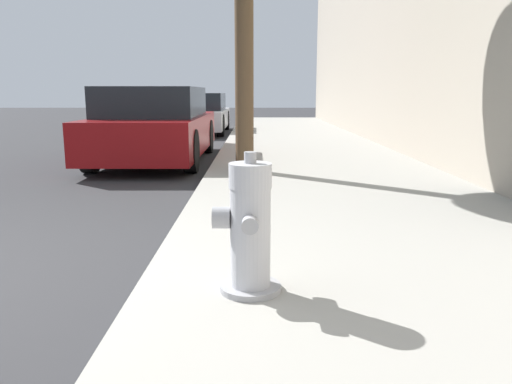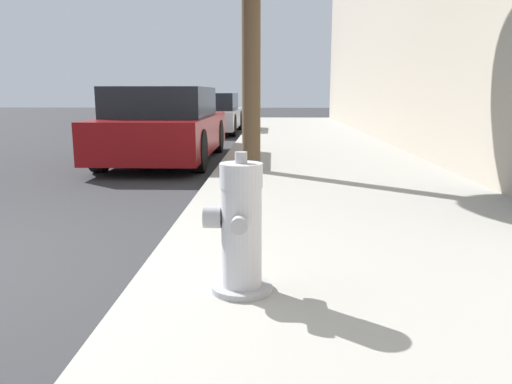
{
  "view_description": "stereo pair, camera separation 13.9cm",
  "coord_description": "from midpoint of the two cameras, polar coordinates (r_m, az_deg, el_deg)",
  "views": [
    {
      "loc": [
        2.35,
        -3.0,
        1.27
      ],
      "look_at": [
        2.36,
        0.9,
        0.49
      ],
      "focal_mm": 35.0,
      "sensor_mm": 36.0,
      "label": 1
    },
    {
      "loc": [
        2.49,
        -3.0,
        1.27
      ],
      "look_at": [
        2.36,
        0.9,
        0.49
      ],
      "focal_mm": 35.0,
      "sensor_mm": 36.0,
      "label": 2
    }
  ],
  "objects": [
    {
      "name": "parked_car_mid",
      "position": [
        16.1,
        -7.0,
        8.88
      ],
      "size": [
        1.78,
        4.34,
        1.25
      ],
      "color": "#B7B7BC",
      "rests_on": "ground_plane"
    },
    {
      "name": "parked_car_near",
      "position": [
        9.47,
        -11.95,
        7.43
      ],
      "size": [
        1.82,
        4.41,
        1.37
      ],
      "color": "maroon",
      "rests_on": "ground_plane"
    },
    {
      "name": "fire_hydrant",
      "position": [
        2.81,
        -2.33,
        -4.35
      ],
      "size": [
        0.39,
        0.39,
        0.8
      ],
      "color": "#97979C",
      "rests_on": "sidewalk_slab"
    },
    {
      "name": "sidewalk_slab",
      "position": [
        3.36,
        16.27,
        -9.97
      ],
      "size": [
        3.43,
        40.0,
        0.15
      ],
      "color": "#99968E",
      "rests_on": "ground_plane"
    }
  ]
}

